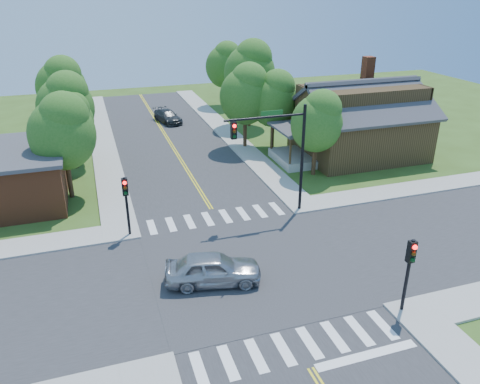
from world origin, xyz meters
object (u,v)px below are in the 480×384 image
object	(u,v)px
signal_pole_se	(410,263)
car_dgrey	(168,117)
signal_mast_ne	(279,144)
signal_pole_nw	(126,196)
house_ne	(359,118)
car_silver	(213,269)

from	to	relation	value
signal_pole_se	car_dgrey	bearing A→B (deg)	97.20
signal_mast_ne	signal_pole_se	size ratio (longest dim) A/B	1.89
signal_mast_ne	signal_pole_nw	size ratio (longest dim) A/B	1.89
signal_mast_ne	signal_pole_se	distance (m)	11.55
signal_pole_se	house_ne	size ratio (longest dim) A/B	0.29
signal_pole_se	car_silver	xyz separation A→B (m)	(-7.71, 4.94, -1.84)
house_ne	signal_pole_se	bearing A→B (deg)	-115.58
signal_mast_ne	car_dgrey	xyz separation A→B (m)	(-2.80, 24.29, -4.20)
signal_mast_ne	car_dgrey	bearing A→B (deg)	96.57
signal_pole_se	house_ne	distance (m)	22.03
signal_pole_se	car_dgrey	distance (m)	35.84
house_ne	car_silver	bearing A→B (deg)	-139.09
signal_pole_se	house_ne	xyz separation A→B (m)	(9.51, 19.86, 0.67)
signal_mast_ne	signal_pole_nw	xyz separation A→B (m)	(-9.51, -0.01, -2.19)
signal_mast_ne	signal_pole_nw	distance (m)	9.76
car_dgrey	car_silver	bearing A→B (deg)	-110.64
car_silver	car_dgrey	xyz separation A→B (m)	(3.23, 30.56, -0.17)
signal_pole_se	house_ne	world-z (taller)	house_ne
signal_mast_ne	house_ne	size ratio (longest dim) A/B	0.55
signal_mast_ne	car_silver	distance (m)	9.59
signal_mast_ne	car_silver	bearing A→B (deg)	-133.83
car_silver	signal_pole_se	bearing A→B (deg)	-110.20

